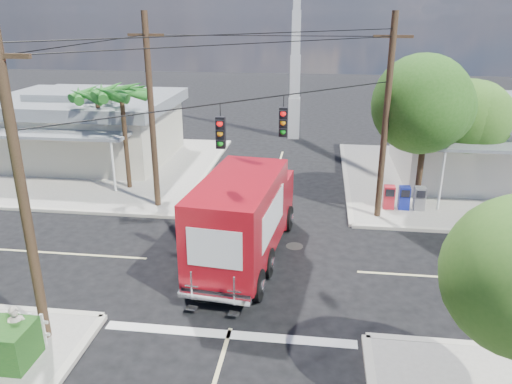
# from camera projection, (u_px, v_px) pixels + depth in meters

# --- Properties ---
(ground) EXTENTS (120.00, 120.00, 0.00)m
(ground) POSITION_uv_depth(u_px,v_px,m) (249.00, 265.00, 18.73)
(ground) COLOR black
(ground) RESTS_ON ground
(sidewalk_ne) EXTENTS (14.12, 14.12, 0.14)m
(sidewalk_ne) POSITION_uv_depth(u_px,v_px,m) (472.00, 182.00, 27.52)
(sidewalk_ne) COLOR gray
(sidewalk_ne) RESTS_ON ground
(sidewalk_nw) EXTENTS (14.12, 14.12, 0.14)m
(sidewalk_nw) POSITION_uv_depth(u_px,v_px,m) (97.00, 167.00, 30.14)
(sidewalk_nw) COLOR gray
(sidewalk_nw) RESTS_ON ground
(road_markings) EXTENTS (32.00, 32.00, 0.01)m
(road_markings) POSITION_uv_depth(u_px,v_px,m) (243.00, 285.00, 17.35)
(road_markings) COLOR beige
(road_markings) RESTS_ON ground
(building_ne) EXTENTS (11.80, 10.20, 4.50)m
(building_ne) POSITION_uv_depth(u_px,v_px,m) (503.00, 138.00, 27.56)
(building_ne) COLOR beige
(building_ne) RESTS_ON sidewalk_ne
(building_nw) EXTENTS (10.80, 10.20, 4.30)m
(building_nw) POSITION_uv_depth(u_px,v_px,m) (86.00, 126.00, 31.01)
(building_nw) COLOR beige
(building_nw) RESTS_ON sidewalk_nw
(radio_tower) EXTENTS (0.80, 0.80, 17.00)m
(radio_tower) POSITION_uv_depth(u_px,v_px,m) (295.00, 60.00, 35.34)
(radio_tower) COLOR silver
(radio_tower) RESTS_ON ground
(tree_ne_front) EXTENTS (4.21, 4.14, 6.66)m
(tree_ne_front) POSITION_uv_depth(u_px,v_px,m) (428.00, 110.00, 22.51)
(tree_ne_front) COLOR #422D1C
(tree_ne_front) RESTS_ON sidewalk_ne
(tree_ne_back) EXTENTS (3.77, 3.66, 5.82)m
(tree_ne_back) POSITION_uv_depth(u_px,v_px,m) (472.00, 114.00, 24.44)
(tree_ne_back) COLOR #422D1C
(tree_ne_back) RESTS_ON sidewalk_ne
(palm_nw_front) EXTENTS (3.01, 3.08, 5.59)m
(palm_nw_front) POSITION_uv_depth(u_px,v_px,m) (121.00, 94.00, 24.88)
(palm_nw_front) COLOR #422D1C
(palm_nw_front) RESTS_ON sidewalk_nw
(palm_nw_back) EXTENTS (3.01, 3.08, 5.19)m
(palm_nw_back) POSITION_uv_depth(u_px,v_px,m) (97.00, 96.00, 26.64)
(palm_nw_back) COLOR #422D1C
(palm_nw_back) RESTS_ON sidewalk_nw
(utility_poles) EXTENTS (12.00, 10.68, 9.00)m
(utility_poles) POSITION_uv_depth(u_px,v_px,m) (213.00, 132.00, 18.80)
(utility_poles) COLOR #473321
(utility_poles) RESTS_ON ground
(vending_boxes) EXTENTS (1.90, 0.50, 1.10)m
(vending_boxes) POSITION_uv_depth(u_px,v_px,m) (404.00, 198.00, 23.48)
(vending_boxes) COLOR red
(vending_boxes) RESTS_ON sidewalk_ne
(delivery_truck) EXTENTS (3.29, 8.19, 3.45)m
(delivery_truck) POSITION_uv_depth(u_px,v_px,m) (244.00, 217.00, 18.62)
(delivery_truck) COLOR black
(delivery_truck) RESTS_ON ground
(pedestrian) EXTENTS (0.67, 0.61, 1.52)m
(pedestrian) POSITION_uv_depth(u_px,v_px,m) (18.00, 332.00, 13.36)
(pedestrian) COLOR #BAAA9D
(pedestrian) RESTS_ON sidewalk_sw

